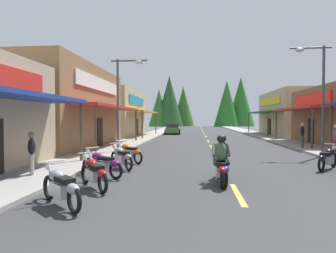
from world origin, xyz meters
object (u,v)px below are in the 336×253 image
Objects in this scene: motorcycle_parked_left_4 at (129,152)px; rider_cruising_trailing at (222,163)px; streetlamp_right at (317,84)px; pedestrian_by_shop at (336,138)px; streetlamp_left at (124,91)px; motorcycle_parked_left_0 at (61,186)px; pedestrian_browsing at (32,151)px; motorcycle_parked_left_3 at (121,157)px; pedestrian_strolling at (302,134)px; motorcycle_parked_left_2 at (102,163)px; motorcycle_parked_left_1 at (94,172)px; rider_cruising_lead at (220,163)px; motorcycle_parked_right_3 at (328,158)px; parked_car_curbside at (173,129)px.

motorcycle_parked_left_4 is 5.69m from rider_cruising_trailing.
streetlamp_right is 3.10m from pedestrian_by_shop.
motorcycle_parked_left_0 is (1.16, -10.67, -3.27)m from streetlamp_left.
motorcycle_parked_left_3 is at bearing -172.87° from pedestrian_browsing.
streetlamp_right is at bearing 113.90° from pedestrian_strolling.
motorcycle_parked_left_4 is at bearing -61.05° from motorcycle_parked_left_2.
motorcycle_parked_left_1 is at bearing -52.13° from motorcycle_parked_left_0.
rider_cruising_lead is at bearing -128.38° from streetlamp_right.
pedestrian_by_shop is (0.82, -0.51, -2.94)m from streetlamp_right.
rider_cruising_lead reaches higher than motorcycle_parked_right_3.
pedestrian_strolling is (10.33, 8.57, 0.57)m from motorcycle_parked_left_3.
streetlamp_right is (11.01, -0.42, 0.24)m from streetlamp_left.
streetlamp_right is 3.56× the size of motorcycle_parked_left_1.
motorcycle_parked_left_3 and motorcycle_parked_left_4 have the same top height.
motorcycle_parked_left_4 is at bearing 43.54° from rider_cruising_lead.
streetlamp_right reaches higher than pedestrian_by_shop.
parked_car_curbside is at bearing 57.82° from motorcycle_parked_right_3.
motorcycle_parked_left_2 and motorcycle_parked_left_4 have the same top height.
motorcycle_parked_left_4 is 0.93× the size of pedestrian_strolling.
motorcycle_parked_left_1 is 30.86m from parked_car_curbside.
motorcycle_parked_right_3 is at bearing -125.19° from motorcycle_parked_left_3.
streetlamp_left is 7.94m from motorcycle_parked_left_2.
streetlamp_right is 11.49m from motorcycle_parked_left_3.
parked_car_curbside is (-3.89, 29.85, 0.03)m from rider_cruising_lead.
motorcycle_parked_left_3 is 3.48m from pedestrian_browsing.
motorcycle_parked_left_0 is 3.51m from motorcycle_parked_left_2.
motorcycle_parked_right_3 is 11.43m from pedestrian_browsing.
pedestrian_strolling is (-0.27, 4.16, 0.01)m from pedestrian_by_shop.
rider_cruising_lead is (3.82, 1.01, 0.17)m from motorcycle_parked_left_1.
motorcycle_parked_left_2 is at bearing 156.40° from pedestrian_browsing.
motorcycle_parked_right_3 is 0.79× the size of rider_cruising_lead.
pedestrian_by_shop is at bearing 173.35° from pedestrian_browsing.
pedestrian_by_shop is (10.52, 7.92, 0.57)m from motorcycle_parked_left_1.
pedestrian_strolling reaches higher than rider_cruising_lead.
pedestrian_browsing reaches higher than motorcycle_parked_left_4.
pedestrian_browsing is (-13.22, -6.64, -0.11)m from pedestrian_by_shop.
rider_cruising_trailing is (3.97, -2.34, 0.17)m from motorcycle_parked_left_3.
streetlamp_left is 3.31× the size of motorcycle_parked_left_1.
motorcycle_parked_right_3 is 0.39× the size of parked_car_curbside.
motorcycle_parked_left_0 is 0.77× the size of rider_cruising_lead.
streetlamp_left is 12.17m from pedestrian_by_shop.
motorcycle_parked_right_3 is 1.03× the size of motorcycle_parked_left_0.
motorcycle_parked_left_1 is 3.03m from pedestrian_browsing.
motorcycle_parked_left_1 is 5.17m from motorcycle_parked_left_4.
streetlamp_left is 6.37m from motorcycle_parked_left_3.
streetlamp_right reaches higher than motorcycle_parked_left_3.
pedestrian_by_shop is at bearing -46.63° from rider_cruising_trailing.
rider_cruising_trailing is at bearing -128.67° from streetlamp_right.
streetlamp_right is 13.32m from motorcycle_parked_left_1.
motorcycle_parked_left_2 is 3.48m from motorcycle_parked_left_4.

